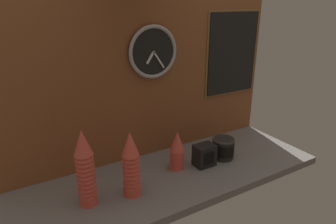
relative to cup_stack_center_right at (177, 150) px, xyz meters
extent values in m
cube|color=slate|center=(-0.05, -0.03, -0.13)|extent=(1.60, 0.56, 0.04)
cube|color=brown|center=(-0.05, 0.24, 0.42)|extent=(1.60, 0.03, 1.05)
cone|color=#DB4C3D|center=(0.00, 0.00, -0.05)|extent=(0.08, 0.08, 0.11)
cone|color=#DB4C3D|center=(0.00, 0.00, -0.03)|extent=(0.08, 0.08, 0.11)
cone|color=#DB4C3D|center=(0.00, 0.00, -0.01)|extent=(0.08, 0.08, 0.11)
cone|color=#DB4C3D|center=(0.00, 0.00, 0.01)|extent=(0.08, 0.08, 0.11)
cone|color=#DB4C3D|center=(0.00, 0.00, 0.03)|extent=(0.08, 0.08, 0.11)
cone|color=#DB4C3D|center=(0.00, 0.00, 0.05)|extent=(0.08, 0.08, 0.11)
cone|color=#DB4C3D|center=(-0.50, -0.06, -0.05)|extent=(0.08, 0.08, 0.11)
cone|color=#DB4C3D|center=(-0.50, -0.06, -0.03)|extent=(0.08, 0.08, 0.11)
cone|color=#DB4C3D|center=(-0.50, -0.06, -0.01)|extent=(0.08, 0.08, 0.11)
cone|color=#DB4C3D|center=(-0.50, -0.06, 0.01)|extent=(0.08, 0.08, 0.11)
cone|color=#DB4C3D|center=(-0.50, -0.06, 0.03)|extent=(0.08, 0.08, 0.11)
cone|color=#DB4C3D|center=(-0.50, -0.06, 0.05)|extent=(0.08, 0.08, 0.11)
cone|color=#DB4C3D|center=(-0.50, -0.06, 0.07)|extent=(0.08, 0.08, 0.11)
cone|color=#DB4C3D|center=(-0.50, -0.06, 0.09)|extent=(0.08, 0.08, 0.11)
cone|color=#DB4C3D|center=(-0.50, -0.06, 0.11)|extent=(0.08, 0.08, 0.11)
cone|color=#DB4C3D|center=(-0.50, -0.06, 0.13)|extent=(0.08, 0.08, 0.11)
cone|color=#DB4C3D|center=(-0.50, -0.06, 0.15)|extent=(0.08, 0.08, 0.11)
cone|color=#DB4C3D|center=(-0.50, -0.06, 0.17)|extent=(0.08, 0.08, 0.11)
cone|color=#DB4C3D|center=(-0.50, -0.06, 0.19)|extent=(0.08, 0.08, 0.11)
cone|color=#DB4C3D|center=(-0.30, -0.09, -0.05)|extent=(0.08, 0.08, 0.11)
cone|color=#DB4C3D|center=(-0.30, -0.09, -0.03)|extent=(0.08, 0.08, 0.11)
cone|color=#DB4C3D|center=(-0.30, -0.09, -0.01)|extent=(0.08, 0.08, 0.11)
cone|color=#DB4C3D|center=(-0.30, -0.09, 0.01)|extent=(0.08, 0.08, 0.11)
cone|color=#DB4C3D|center=(-0.30, -0.09, 0.03)|extent=(0.08, 0.08, 0.11)
cone|color=#DB4C3D|center=(-0.30, -0.09, 0.05)|extent=(0.08, 0.08, 0.11)
cone|color=#DB4C3D|center=(-0.30, -0.09, 0.07)|extent=(0.08, 0.08, 0.11)
cone|color=#DB4C3D|center=(-0.30, -0.09, 0.09)|extent=(0.08, 0.08, 0.11)
cone|color=#DB4C3D|center=(-0.30, -0.09, 0.11)|extent=(0.08, 0.08, 0.11)
cone|color=#DB4C3D|center=(-0.30, -0.09, 0.13)|extent=(0.08, 0.08, 0.11)
cone|color=#DB4C3D|center=(-0.30, -0.09, 0.15)|extent=(0.08, 0.08, 0.11)
cylinder|color=black|center=(0.29, -0.03, -0.08)|extent=(0.12, 0.12, 0.05)
cylinder|color=black|center=(0.29, -0.03, -0.06)|extent=(0.12, 0.12, 0.05)
cylinder|color=black|center=(0.29, -0.03, -0.04)|extent=(0.12, 0.12, 0.05)
cylinder|color=black|center=(0.29, -0.03, -0.01)|extent=(0.12, 0.12, 0.05)
torus|color=#302D2A|center=(0.29, -0.03, 0.00)|extent=(0.13, 0.13, 0.02)
cylinder|color=black|center=(-0.02, 0.21, 0.49)|extent=(0.27, 0.02, 0.27)
torus|color=#B2B2B7|center=(-0.02, 0.20, 0.49)|extent=(0.28, 0.02, 0.28)
cube|color=white|center=(-0.04, 0.20, 0.46)|extent=(0.05, 0.01, 0.06)
cube|color=white|center=(0.01, 0.20, 0.44)|extent=(0.07, 0.01, 0.09)
cylinder|color=white|center=(-0.02, 0.20, 0.49)|extent=(0.01, 0.01, 0.01)
cube|color=olive|center=(0.53, 0.22, 0.43)|extent=(0.40, 0.01, 0.52)
cube|color=black|center=(0.53, 0.21, 0.43)|extent=(0.37, 0.01, 0.49)
cube|color=black|center=(0.14, -0.05, -0.05)|extent=(0.11, 0.08, 0.12)
cube|color=black|center=(0.14, -0.09, -0.05)|extent=(0.06, 0.00, 0.07)
camera|label=1|loc=(-0.76, -1.18, 0.73)|focal=32.00mm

